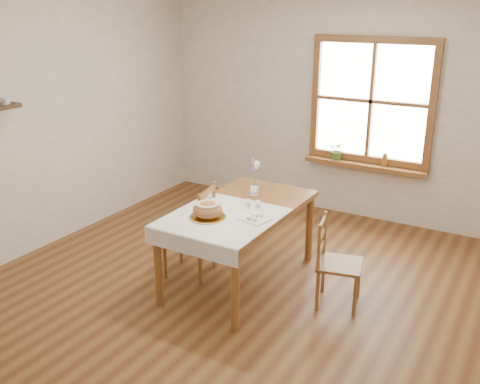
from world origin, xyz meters
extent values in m
plane|color=brown|center=(0.00, 0.00, 0.00)|extent=(5.00, 5.00, 0.00)
cube|color=silver|center=(0.00, 2.50, 1.30)|extent=(4.50, 0.10, 2.60)
cube|color=silver|center=(-2.25, 0.00, 1.30)|extent=(0.10, 5.00, 2.60)
cube|color=brown|center=(0.50, 2.46, 2.14)|extent=(1.46, 0.08, 0.08)
cube|color=brown|center=(0.50, 2.46, 0.76)|extent=(1.46, 0.08, 0.08)
cube|color=brown|center=(-0.19, 2.46, 1.45)|extent=(0.08, 0.08, 1.30)
cube|color=brown|center=(1.19, 2.46, 1.45)|extent=(0.08, 0.08, 1.30)
cube|color=brown|center=(0.50, 2.46, 1.45)|extent=(0.04, 0.06, 1.30)
cube|color=brown|center=(0.50, 2.46, 1.45)|extent=(1.30, 0.06, 0.04)
cube|color=white|center=(0.50, 2.49, 1.45)|extent=(1.30, 0.01, 1.30)
cube|color=brown|center=(0.50, 2.40, 0.69)|extent=(1.46, 0.20, 0.05)
cylinder|color=#B2B7BC|center=(-2.16, -0.42, 1.65)|extent=(0.08, 0.08, 0.06)
cube|color=brown|center=(0.00, 0.30, 0.72)|extent=(0.90, 1.60, 0.05)
cylinder|color=brown|center=(-0.39, -0.44, 0.35)|extent=(0.07, 0.07, 0.70)
cylinder|color=brown|center=(0.39, -0.44, 0.35)|extent=(0.07, 0.07, 0.70)
cylinder|color=brown|center=(-0.39, 1.04, 0.35)|extent=(0.07, 0.07, 0.70)
cylinder|color=brown|center=(0.39, 1.04, 0.35)|extent=(0.07, 0.07, 0.70)
cube|color=silver|center=(0.00, 0.00, 0.76)|extent=(0.91, 0.99, 0.01)
cylinder|color=white|center=(-0.10, -0.09, 0.77)|extent=(0.34, 0.34, 0.02)
ellipsoid|color=olive|center=(-0.10, -0.09, 0.85)|extent=(0.26, 0.26, 0.14)
cube|color=silver|center=(0.27, 0.09, 0.77)|extent=(0.28, 0.26, 0.01)
cylinder|color=white|center=(0.09, 0.29, 0.81)|extent=(0.06, 0.06, 0.09)
cylinder|color=white|center=(0.18, 0.31, 0.81)|extent=(0.05, 0.05, 0.09)
cylinder|color=white|center=(-0.03, 0.63, 0.80)|extent=(0.10, 0.10, 0.09)
imported|color=#3D6E2C|center=(0.16, 2.40, 0.80)|extent=(0.22, 0.24, 0.18)
cylinder|color=#96591B|center=(0.74, 2.40, 0.80)|extent=(0.07, 0.07, 0.16)
camera|label=1|loc=(2.33, -3.66, 2.52)|focal=40.00mm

